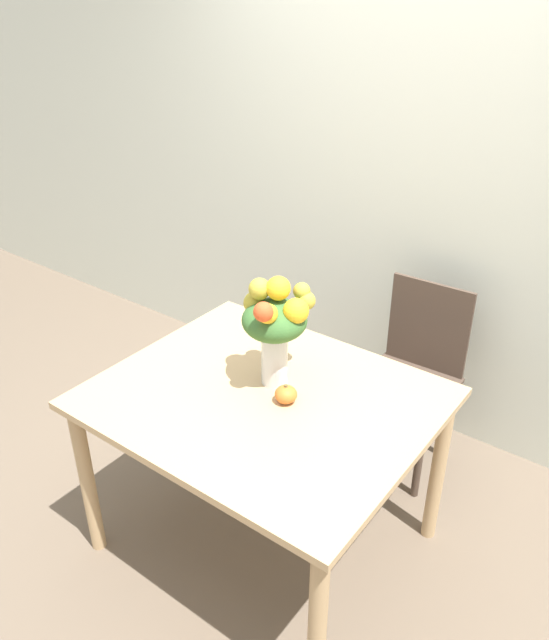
{
  "coord_description": "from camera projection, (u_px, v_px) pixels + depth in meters",
  "views": [
    {
      "loc": [
        1.18,
        -1.52,
        2.15
      ],
      "look_at": [
        -0.02,
        0.1,
        1.04
      ],
      "focal_mm": 35.0,
      "sensor_mm": 36.0,
      "label": 1
    }
  ],
  "objects": [
    {
      "name": "dining_chair_near_window",
      "position": [
        413.0,
        375.0,
        2.99
      ],
      "size": [
        0.43,
        0.43,
        0.92
      ],
      "rotation": [
        0.0,
        0.0,
        0.03
      ],
      "color": "#47382D",
      "rests_on": "ground_plane"
    },
    {
      "name": "ground_plane",
      "position": [
        265.0,
        539.0,
        2.73
      ],
      "size": [
        12.0,
        12.0,
        0.0
      ],
      "primitive_type": "plane",
      "color": "brown"
    },
    {
      "name": "dining_table",
      "position": [
        264.0,
        416.0,
        2.4
      ],
      "size": [
        1.23,
        1.03,
        0.77
      ],
      "color": "tan",
      "rests_on": "ground_plane"
    },
    {
      "name": "flower_vase",
      "position": [
        275.0,
        322.0,
        2.31
      ],
      "size": [
        0.28,
        0.33,
        0.44
      ],
      "color": "silver",
      "rests_on": "dining_table"
    },
    {
      "name": "wall_back",
      "position": [
        422.0,
        172.0,
        2.94
      ],
      "size": [
        8.0,
        0.06,
        2.7
      ],
      "color": "silver",
      "rests_on": "ground_plane"
    },
    {
      "name": "pumpkin",
      "position": [
        286.0,
        394.0,
        2.3
      ],
      "size": [
        0.08,
        0.08,
        0.08
      ],
      "color": "orange",
      "rests_on": "dining_table"
    }
  ]
}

